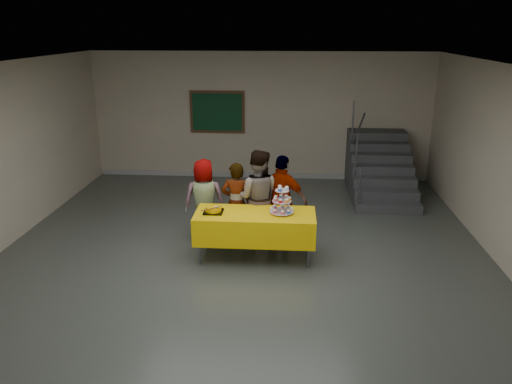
{
  "coord_description": "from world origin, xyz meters",
  "views": [
    {
      "loc": [
        0.74,
        -6.75,
        3.54
      ],
      "look_at": [
        0.2,
        0.69,
        1.05
      ],
      "focal_mm": 35.0,
      "sensor_mm": 36.0,
      "label": 1
    }
  ],
  "objects_px": {
    "staircase": "(378,170)",
    "noticeboard": "(217,112)",
    "bear_cake": "(213,209)",
    "bake_table": "(255,226)",
    "schoolchild_c": "(258,197)",
    "cupcake_stand": "(282,203)",
    "schoolchild_d": "(282,200)",
    "schoolchild_a": "(204,199)",
    "schoolchild_b": "(236,203)"
  },
  "relations": [
    {
      "from": "schoolchild_a",
      "to": "staircase",
      "type": "distance_m",
      "value": 4.48
    },
    {
      "from": "bake_table",
      "to": "cupcake_stand",
      "type": "bearing_deg",
      "value": 4.09
    },
    {
      "from": "bear_cake",
      "to": "staircase",
      "type": "relative_size",
      "value": 0.15
    },
    {
      "from": "schoolchild_b",
      "to": "schoolchild_c",
      "type": "relative_size",
      "value": 0.87
    },
    {
      "from": "cupcake_stand",
      "to": "schoolchild_b",
      "type": "xyz_separation_m",
      "value": [
        -0.78,
        0.58,
        -0.23
      ]
    },
    {
      "from": "cupcake_stand",
      "to": "schoolchild_d",
      "type": "relative_size",
      "value": 0.29
    },
    {
      "from": "cupcake_stand",
      "to": "bear_cake",
      "type": "relative_size",
      "value": 1.24
    },
    {
      "from": "bake_table",
      "to": "schoolchild_c",
      "type": "xyz_separation_m",
      "value": [
        -0.0,
        0.64,
        0.26
      ]
    },
    {
      "from": "bear_cake",
      "to": "schoolchild_a",
      "type": "distance_m",
      "value": 0.82
    },
    {
      "from": "schoolchild_a",
      "to": "bear_cake",
      "type": "bearing_deg",
      "value": 102.21
    },
    {
      "from": "bake_table",
      "to": "schoolchild_a",
      "type": "xyz_separation_m",
      "value": [
        -0.93,
        0.75,
        0.15
      ]
    },
    {
      "from": "noticeboard",
      "to": "schoolchild_d",
      "type": "bearing_deg",
      "value": -66.67
    },
    {
      "from": "schoolchild_a",
      "to": "schoolchild_d",
      "type": "distance_m",
      "value": 1.34
    },
    {
      "from": "bake_table",
      "to": "schoolchild_d",
      "type": "bearing_deg",
      "value": 58.6
    },
    {
      "from": "schoolchild_a",
      "to": "schoolchild_c",
      "type": "xyz_separation_m",
      "value": [
        0.93,
        -0.11,
        0.1
      ]
    },
    {
      "from": "schoolchild_d",
      "to": "cupcake_stand",
      "type": "bearing_deg",
      "value": 112.21
    },
    {
      "from": "bake_table",
      "to": "cupcake_stand",
      "type": "relative_size",
      "value": 4.22
    },
    {
      "from": "cupcake_stand",
      "to": "schoolchild_d",
      "type": "distance_m",
      "value": 0.66
    },
    {
      "from": "schoolchild_d",
      "to": "staircase",
      "type": "distance_m",
      "value": 3.64
    },
    {
      "from": "bake_table",
      "to": "noticeboard",
      "type": "relative_size",
      "value": 1.45
    },
    {
      "from": "bear_cake",
      "to": "noticeboard",
      "type": "distance_m",
      "value": 4.58
    },
    {
      "from": "cupcake_stand",
      "to": "schoolchild_b",
      "type": "distance_m",
      "value": 1.0
    },
    {
      "from": "bake_table",
      "to": "noticeboard",
      "type": "distance_m",
      "value": 4.75
    },
    {
      "from": "schoolchild_c",
      "to": "schoolchild_d",
      "type": "xyz_separation_m",
      "value": [
        0.41,
        0.03,
        -0.05
      ]
    },
    {
      "from": "bake_table",
      "to": "schoolchild_a",
      "type": "relative_size",
      "value": 1.33
    },
    {
      "from": "bake_table",
      "to": "bear_cake",
      "type": "relative_size",
      "value": 5.25
    },
    {
      "from": "schoolchild_b",
      "to": "staircase",
      "type": "bearing_deg",
      "value": -133.05
    },
    {
      "from": "staircase",
      "to": "noticeboard",
      "type": "xyz_separation_m",
      "value": [
        -3.73,
        0.84,
        1.11
      ]
    },
    {
      "from": "schoolchild_c",
      "to": "noticeboard",
      "type": "bearing_deg",
      "value": -65.58
    },
    {
      "from": "schoolchild_b",
      "to": "noticeboard",
      "type": "xyz_separation_m",
      "value": [
        -0.87,
        3.86,
        0.89
      ]
    },
    {
      "from": "schoolchild_a",
      "to": "schoolchild_c",
      "type": "distance_m",
      "value": 0.94
    },
    {
      "from": "staircase",
      "to": "bake_table",
      "type": "bearing_deg",
      "value": -124.49
    },
    {
      "from": "schoolchild_b",
      "to": "schoolchild_a",
      "type": "bearing_deg",
      "value": -13.45
    },
    {
      "from": "bear_cake",
      "to": "schoolchild_b",
      "type": "distance_m",
      "value": 0.7
    },
    {
      "from": "bake_table",
      "to": "noticeboard",
      "type": "xyz_separation_m",
      "value": [
        -1.23,
        4.47,
        1.04
      ]
    },
    {
      "from": "cupcake_stand",
      "to": "schoolchild_c",
      "type": "relative_size",
      "value": 0.27
    },
    {
      "from": "schoolchild_c",
      "to": "staircase",
      "type": "relative_size",
      "value": 0.68
    },
    {
      "from": "schoolchild_b",
      "to": "cupcake_stand",
      "type": "bearing_deg",
      "value": 143.5
    },
    {
      "from": "cupcake_stand",
      "to": "schoolchild_d",
      "type": "xyz_separation_m",
      "value": [
        -0.01,
        0.64,
        -0.17
      ]
    },
    {
      "from": "cupcake_stand",
      "to": "schoolchild_a",
      "type": "bearing_deg",
      "value": 151.84
    },
    {
      "from": "schoolchild_d",
      "to": "noticeboard",
      "type": "relative_size",
      "value": 1.18
    },
    {
      "from": "schoolchild_a",
      "to": "noticeboard",
      "type": "xyz_separation_m",
      "value": [
        -0.3,
        3.72,
        0.89
      ]
    },
    {
      "from": "bake_table",
      "to": "staircase",
      "type": "bearing_deg",
      "value": 55.51
    },
    {
      "from": "bake_table",
      "to": "schoolchild_b",
      "type": "relative_size",
      "value": 1.33
    },
    {
      "from": "schoolchild_b",
      "to": "schoolchild_c",
      "type": "height_order",
      "value": "schoolchild_c"
    },
    {
      "from": "staircase",
      "to": "noticeboard",
      "type": "height_order",
      "value": "noticeboard"
    },
    {
      "from": "bear_cake",
      "to": "schoolchild_d",
      "type": "height_order",
      "value": "schoolchild_d"
    },
    {
      "from": "schoolchild_a",
      "to": "staircase",
      "type": "height_order",
      "value": "staircase"
    },
    {
      "from": "schoolchild_b",
      "to": "staircase",
      "type": "height_order",
      "value": "staircase"
    },
    {
      "from": "bear_cake",
      "to": "noticeboard",
      "type": "height_order",
      "value": "noticeboard"
    }
  ]
}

